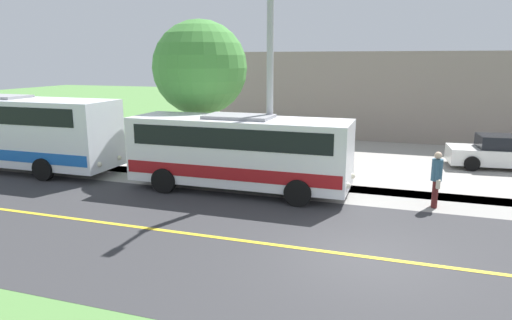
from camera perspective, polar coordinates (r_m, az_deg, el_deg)
The scene contains 11 objects.
ground_plane at distance 11.60m, azimuth 13.60°, elevation -11.72°, with size 120.00×120.00×0.00m, color #548442.
road_surface at distance 11.60m, azimuth 13.60°, elevation -11.71°, with size 8.00×100.00×0.01m, color #333335.
sidewalk at distance 16.48m, azimuth 15.19°, elevation -4.47°, with size 2.40×100.00×0.01m, color gray.
parking_lot_surface at distance 23.57m, azimuth 23.55°, elevation -0.02°, with size 14.00×36.00×0.01m, color #9E9991.
road_centre_line at distance 11.59m, azimuth 13.60°, elevation -11.68°, with size 0.16×100.00×0.00m, color gold.
shuttle_bus_front at distance 16.38m, azimuth -2.11°, elevation 1.36°, with size 2.58×8.03×2.76m.
pedestrian_with_bags at distance 15.69m, azimuth 21.66°, elevation -2.04°, with size 0.72×0.34×1.83m.
street_light_pole at distance 16.15m, azimuth 1.64°, elevation 11.28°, with size 1.97×0.24×7.88m.
parked_car_near at distance 22.70m, azimuth 28.54°, elevation 0.81°, with size 2.30×4.54×1.45m.
tree_curbside at distance 19.88m, azimuth -7.01°, elevation 11.34°, with size 4.02×4.02×6.34m.
commercial_building at distance 32.15m, azimuth 13.99°, elevation 8.35°, with size 10.00×17.81×5.13m, color gray.
Camera 1 is at (10.58, 0.69, 4.69)m, focal length 31.95 mm.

